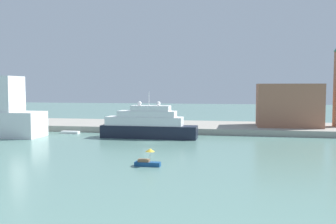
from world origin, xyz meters
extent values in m
plane|color=slate|center=(0.00, 0.00, 0.00)|extent=(400.00, 400.00, 0.00)
cube|color=gray|center=(0.00, 27.87, 0.81)|extent=(110.00, 23.73, 1.62)
cube|color=black|center=(-1.86, 8.07, 1.55)|extent=(23.54, 4.99, 3.09)
cube|color=white|center=(-3.04, 8.07, 4.14)|extent=(18.83, 4.59, 2.10)
cube|color=white|center=(-2.33, 8.07, 5.93)|extent=(14.12, 4.19, 1.46)
cube|color=white|center=(-1.39, 8.07, 7.31)|extent=(9.41, 3.79, 1.30)
cylinder|color=silver|center=(-1.86, 8.07, 9.66)|extent=(0.16, 0.16, 3.40)
sphere|color=white|center=(0.49, 8.07, 8.48)|extent=(1.02, 1.02, 1.02)
sphere|color=white|center=(-4.22, 8.07, 8.48)|extent=(1.02, 1.02, 1.02)
cube|color=navy|center=(5.54, -23.53, 0.33)|extent=(4.08, 1.23, 0.66)
cube|color=#8C6647|center=(4.92, -23.53, 0.88)|extent=(1.80, 0.98, 0.42)
cylinder|color=#B2B2B2|center=(5.94, -23.53, 1.49)|extent=(0.06, 0.06, 1.65)
cone|color=gold|center=(5.94, -23.53, 2.57)|extent=(1.47, 1.47, 0.52)
cube|color=silver|center=(-24.76, 12.83, 0.32)|extent=(4.86, 1.73, 0.64)
cube|color=#9E664C|center=(33.15, 26.95, 7.49)|extent=(16.92, 11.62, 11.74)
cube|color=black|center=(-12.13, 19.11, 2.01)|extent=(4.05, 1.64, 0.77)
cube|color=#262D33|center=(-12.34, 19.11, 2.64)|extent=(2.43, 1.48, 0.50)
cylinder|color=maroon|center=(-8.53, 24.26, 2.31)|extent=(0.36, 0.36, 1.37)
sphere|color=tan|center=(-8.53, 24.26, 3.11)|extent=(0.24, 0.24, 0.24)
cylinder|color=black|center=(-2.90, 17.14, 2.01)|extent=(0.41, 0.41, 0.79)
camera|label=1|loc=(19.31, -79.38, 12.35)|focal=39.56mm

